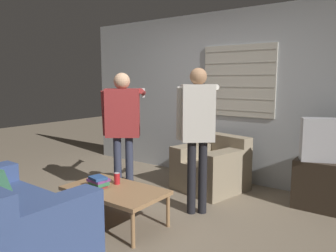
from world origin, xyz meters
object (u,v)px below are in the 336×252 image
at_px(coffee_table, 115,192).
at_px(person_left_standing, 123,120).
at_px(person_right_standing, 198,124).
at_px(spare_remote, 106,181).
at_px(armchair_beige, 212,167).
at_px(soda_can, 117,178).
at_px(book_stack, 98,182).

distance_m(coffee_table, person_left_standing, 1.03).
bearing_deg(person_right_standing, spare_remote, -179.56).
bearing_deg(coffee_table, armchair_beige, 79.77).
relative_size(person_left_standing, soda_can, 12.88).
bearing_deg(spare_remote, person_left_standing, 120.83).
relative_size(armchair_beige, spare_remote, 7.35).
bearing_deg(spare_remote, soda_can, 21.20).
xyz_separation_m(person_right_standing, soda_can, (-0.64, -0.65, -0.59)).
height_order(person_left_standing, soda_can, person_left_standing).
height_order(book_stack, soda_can, same).
distance_m(book_stack, spare_remote, 0.19).
bearing_deg(book_stack, soda_can, 70.03).
height_order(coffee_table, book_stack, book_stack).
height_order(person_left_standing, person_right_standing, person_right_standing).
bearing_deg(book_stack, person_right_standing, 49.83).
relative_size(person_right_standing, spare_remote, 12.46).
bearing_deg(coffee_table, soda_can, 125.95).
distance_m(person_left_standing, person_right_standing, 1.03).
bearing_deg(person_right_standing, armchair_beige, 66.34).
bearing_deg(person_right_standing, coffee_table, -166.27).
distance_m(coffee_table, spare_remote, 0.25).
xyz_separation_m(person_right_standing, spare_remote, (-0.78, -0.68, -0.64)).
xyz_separation_m(coffee_table, spare_remote, (-0.23, 0.09, 0.05)).
xyz_separation_m(book_stack, spare_remote, (-0.06, 0.17, -0.05)).
bearing_deg(spare_remote, coffee_table, -14.75).
relative_size(armchair_beige, soda_can, 7.81).
height_order(person_left_standing, spare_remote, person_left_standing).
xyz_separation_m(armchair_beige, book_stack, (-0.46, -1.70, 0.14)).
bearing_deg(coffee_table, spare_remote, 158.46).
xyz_separation_m(coffee_table, soda_can, (-0.09, 0.13, 0.10)).
bearing_deg(person_left_standing, soda_can, -90.20).
bearing_deg(person_left_standing, armchair_beige, 15.52).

